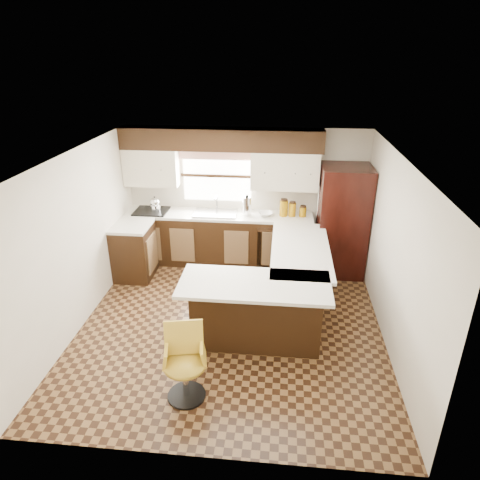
# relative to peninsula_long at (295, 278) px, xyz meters

# --- Properties ---
(floor) EXTENTS (4.40, 4.40, 0.00)m
(floor) POSITION_rel_peninsula_long_xyz_m (-0.90, -0.62, -0.45)
(floor) COLOR #49301A
(floor) RESTS_ON ground
(ceiling) EXTENTS (4.40, 4.40, 0.00)m
(ceiling) POSITION_rel_peninsula_long_xyz_m (-0.90, -0.62, 1.95)
(ceiling) COLOR silver
(ceiling) RESTS_ON wall_back
(wall_back) EXTENTS (4.40, 0.00, 4.40)m
(wall_back) POSITION_rel_peninsula_long_xyz_m (-0.90, 1.58, 0.75)
(wall_back) COLOR beige
(wall_back) RESTS_ON floor
(wall_front) EXTENTS (4.40, 0.00, 4.40)m
(wall_front) POSITION_rel_peninsula_long_xyz_m (-0.90, -2.83, 0.75)
(wall_front) COLOR beige
(wall_front) RESTS_ON floor
(wall_left) EXTENTS (0.00, 4.40, 4.40)m
(wall_left) POSITION_rel_peninsula_long_xyz_m (-3.00, -0.62, 0.75)
(wall_left) COLOR beige
(wall_left) RESTS_ON floor
(wall_right) EXTENTS (0.00, 4.40, 4.40)m
(wall_right) POSITION_rel_peninsula_long_xyz_m (1.20, -0.62, 0.75)
(wall_right) COLOR beige
(wall_right) RESTS_ON floor
(base_cab_back) EXTENTS (3.30, 0.60, 0.90)m
(base_cab_back) POSITION_rel_peninsula_long_xyz_m (-1.35, 1.28, 0.00)
(base_cab_back) COLOR black
(base_cab_back) RESTS_ON floor
(base_cab_left) EXTENTS (0.60, 0.70, 0.90)m
(base_cab_left) POSITION_rel_peninsula_long_xyz_m (-2.70, 0.62, 0.00)
(base_cab_left) COLOR black
(base_cab_left) RESTS_ON floor
(counter_back) EXTENTS (3.30, 0.60, 0.04)m
(counter_back) POSITION_rel_peninsula_long_xyz_m (-1.35, 1.28, 0.47)
(counter_back) COLOR silver
(counter_back) RESTS_ON base_cab_back
(counter_left) EXTENTS (0.60, 0.70, 0.04)m
(counter_left) POSITION_rel_peninsula_long_xyz_m (-2.70, 0.62, 0.47)
(counter_left) COLOR silver
(counter_left) RESTS_ON base_cab_left
(soffit) EXTENTS (3.40, 0.35, 0.36)m
(soffit) POSITION_rel_peninsula_long_xyz_m (-1.30, 1.40, 1.77)
(soffit) COLOR black
(soffit) RESTS_ON wall_back
(upper_cab_left) EXTENTS (0.94, 0.35, 0.64)m
(upper_cab_left) POSITION_rel_peninsula_long_xyz_m (-2.52, 1.40, 1.27)
(upper_cab_left) COLOR beige
(upper_cab_left) RESTS_ON wall_back
(upper_cab_right) EXTENTS (1.14, 0.35, 0.64)m
(upper_cab_right) POSITION_rel_peninsula_long_xyz_m (-0.22, 1.40, 1.27)
(upper_cab_right) COLOR beige
(upper_cab_right) RESTS_ON wall_back
(window_pane) EXTENTS (1.20, 0.02, 0.90)m
(window_pane) POSITION_rel_peninsula_long_xyz_m (-1.40, 1.56, 1.10)
(window_pane) COLOR white
(window_pane) RESTS_ON wall_back
(valance) EXTENTS (1.30, 0.06, 0.18)m
(valance) POSITION_rel_peninsula_long_xyz_m (-1.40, 1.52, 1.49)
(valance) COLOR #D19B93
(valance) RESTS_ON wall_back
(sink) EXTENTS (0.75, 0.45, 0.03)m
(sink) POSITION_rel_peninsula_long_xyz_m (-1.40, 1.25, 0.51)
(sink) COLOR #B2B2B7
(sink) RESTS_ON counter_back
(dishwasher) EXTENTS (0.58, 0.03, 0.78)m
(dishwasher) POSITION_rel_peninsula_long_xyz_m (-0.35, 0.99, -0.02)
(dishwasher) COLOR black
(dishwasher) RESTS_ON floor
(cooktop) EXTENTS (0.58, 0.50, 0.02)m
(cooktop) POSITION_rel_peninsula_long_xyz_m (-2.55, 1.25, 0.51)
(cooktop) COLOR black
(cooktop) RESTS_ON counter_back
(peninsula_long) EXTENTS (0.60, 1.95, 0.90)m
(peninsula_long) POSITION_rel_peninsula_long_xyz_m (0.00, 0.00, 0.00)
(peninsula_long) COLOR black
(peninsula_long) RESTS_ON floor
(peninsula_return) EXTENTS (1.65, 0.60, 0.90)m
(peninsula_return) POSITION_rel_peninsula_long_xyz_m (-0.53, -0.97, 0.00)
(peninsula_return) COLOR black
(peninsula_return) RESTS_ON floor
(counter_pen_long) EXTENTS (0.84, 1.95, 0.04)m
(counter_pen_long) POSITION_rel_peninsula_long_xyz_m (0.05, 0.00, 0.47)
(counter_pen_long) COLOR silver
(counter_pen_long) RESTS_ON peninsula_long
(counter_pen_return) EXTENTS (1.89, 0.84, 0.04)m
(counter_pen_return) POSITION_rel_peninsula_long_xyz_m (-0.55, -1.06, 0.47)
(counter_pen_return) COLOR silver
(counter_pen_return) RESTS_ON peninsula_return
(refrigerator) EXTENTS (0.80, 0.77, 1.87)m
(refrigerator) POSITION_rel_peninsula_long_xyz_m (0.78, 1.17, 0.49)
(refrigerator) COLOR black
(refrigerator) RESTS_ON floor
(bar_chair) EXTENTS (0.56, 0.56, 0.88)m
(bar_chair) POSITION_rel_peninsula_long_xyz_m (-1.23, -2.06, -0.01)
(bar_chair) COLOR gold
(bar_chair) RESTS_ON floor
(kettle) EXTENTS (0.19, 0.19, 0.26)m
(kettle) POSITION_rel_peninsula_long_xyz_m (-2.47, 1.26, 0.65)
(kettle) COLOR silver
(kettle) RESTS_ON cooktop
(percolator) EXTENTS (0.15, 0.15, 0.33)m
(percolator) POSITION_rel_peninsula_long_xyz_m (-0.85, 1.28, 0.66)
(percolator) COLOR silver
(percolator) RESTS_ON counter_back
(mixing_bowl) EXTENTS (0.31, 0.31, 0.06)m
(mixing_bowl) POSITION_rel_peninsula_long_xyz_m (-0.53, 1.28, 0.53)
(mixing_bowl) COLOR white
(mixing_bowl) RESTS_ON counter_back
(canister_large) EXTENTS (0.14, 0.14, 0.27)m
(canister_large) POSITION_rel_peninsula_long_xyz_m (-0.21, 1.30, 0.63)
(canister_large) COLOR #9E6D06
(canister_large) RESTS_ON counter_back
(canister_med) EXTENTS (0.12, 0.12, 0.23)m
(canister_med) POSITION_rel_peninsula_long_xyz_m (-0.07, 1.30, 0.61)
(canister_med) COLOR #9E6D06
(canister_med) RESTS_ON counter_back
(canister_small) EXTENTS (0.12, 0.12, 0.17)m
(canister_small) POSITION_rel_peninsula_long_xyz_m (0.12, 1.30, 0.58)
(canister_small) COLOR #9E6D06
(canister_small) RESTS_ON counter_back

